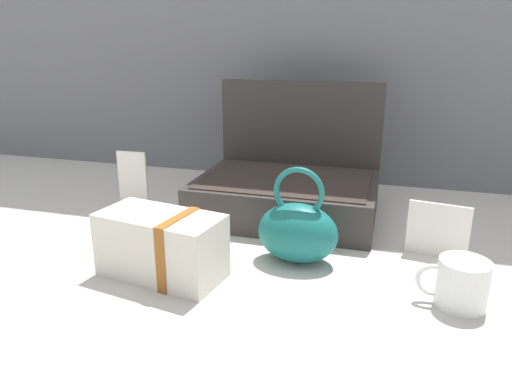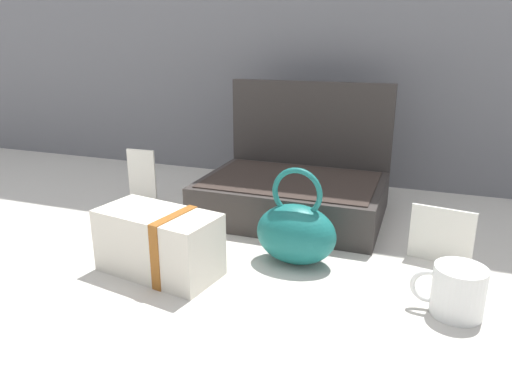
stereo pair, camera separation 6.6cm
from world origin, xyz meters
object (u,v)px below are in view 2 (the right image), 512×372
open_suitcase (295,186)px  coffee_mug (457,291)px  poster_card_right (441,235)px  info_card_left (142,178)px  teal_pouch_handbag (296,232)px  cream_toiletry_bag (160,243)px

open_suitcase → coffee_mug: size_ratio=3.76×
poster_card_right → info_card_left: bearing=-176.6°
open_suitcase → poster_card_right: 0.39m
teal_pouch_handbag → coffee_mug: (0.30, -0.09, -0.02)m
info_card_left → teal_pouch_handbag: bearing=-23.3°
coffee_mug → info_card_left: bearing=160.3°
cream_toiletry_bag → info_card_left: info_card_left is taller
cream_toiletry_bag → coffee_mug: bearing=4.3°
teal_pouch_handbag → info_card_left: 0.52m
open_suitcase → teal_pouch_handbag: open_suitcase is taller
info_card_left → poster_card_right: 0.76m
open_suitcase → poster_card_right: (0.36, -0.17, -0.02)m
cream_toiletry_bag → info_card_left: (-0.25, 0.32, 0.02)m
cream_toiletry_bag → teal_pouch_handbag: bearing=29.4°
open_suitcase → poster_card_right: open_suitcase is taller
open_suitcase → info_card_left: 0.41m
info_card_left → poster_card_right: size_ratio=1.27×
coffee_mug → open_suitcase: bearing=135.8°
teal_pouch_handbag → cream_toiletry_bag: 0.27m
teal_pouch_handbag → poster_card_right: bearing=20.7°
poster_card_right → teal_pouch_handbag: bearing=-149.7°
teal_pouch_handbag → cream_toiletry_bag: size_ratio=0.80×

